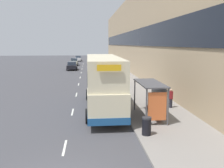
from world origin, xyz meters
TOP-DOWN VIEW (x-y plane):
  - pavement at (6.50, 38.50)m, footprint 5.00×93.00m
  - terrace_facade at (10.49, 38.50)m, footprint 3.10×93.00m
  - lane_mark_0 at (0.00, 3.61)m, footprint 0.12×2.00m
  - lane_mark_1 at (0.00, 10.48)m, footprint 0.12×2.00m
  - lane_mark_2 at (0.00, 17.35)m, footprint 0.12×2.00m
  - lane_mark_3 at (0.00, 24.22)m, footprint 0.12×2.00m
  - lane_mark_4 at (0.00, 31.09)m, footprint 0.12×2.00m
  - lane_mark_5 at (0.00, 37.96)m, footprint 0.12×2.00m
  - lane_mark_6 at (0.00, 44.83)m, footprint 0.12×2.00m
  - lane_mark_7 at (0.00, 51.70)m, footprint 0.12×2.00m
  - lane_mark_8 at (0.00, 58.57)m, footprint 0.12×2.00m
  - bus_shelter at (5.77, 7.85)m, footprint 1.60×4.20m
  - double_decker_bus_near at (2.47, 11.01)m, footprint 2.85×11.21m
  - car_0 at (-2.15, 54.33)m, footprint 1.92×3.98m
  - car_1 at (3.09, 67.50)m, footprint 2.01×4.34m
  - car_2 at (-1.72, 70.07)m, footprint 1.92×4.13m
  - car_3 at (-2.02, 43.21)m, footprint 2.09×4.43m
  - pedestrian_at_shelter at (7.28, 11.99)m, footprint 0.33×0.33m
  - pedestrian_1 at (7.97, 10.55)m, footprint 0.31×0.31m
  - litter_bin at (4.55, 4.65)m, footprint 0.55×0.55m

SIDE VIEW (x-z plane):
  - lane_mark_0 at x=0.00m, z-range 0.00..0.01m
  - lane_mark_1 at x=0.00m, z-range 0.00..0.01m
  - lane_mark_2 at x=0.00m, z-range 0.00..0.01m
  - lane_mark_3 at x=0.00m, z-range 0.00..0.01m
  - lane_mark_4 at x=0.00m, z-range 0.00..0.01m
  - lane_mark_5 at x=0.00m, z-range 0.00..0.01m
  - lane_mark_6 at x=0.00m, z-range 0.00..0.01m
  - lane_mark_7 at x=0.00m, z-range 0.00..0.01m
  - lane_mark_8 at x=0.00m, z-range 0.00..0.01m
  - pavement at x=6.50m, z-range 0.00..0.14m
  - litter_bin at x=4.55m, z-range 0.14..1.19m
  - car_2 at x=-1.72m, z-range -0.01..1.69m
  - car_3 at x=-2.02m, z-range 0.00..1.69m
  - car_1 at x=3.09m, z-range -0.01..1.71m
  - car_0 at x=-2.15m, z-range -0.02..1.78m
  - pedestrian_1 at x=7.97m, z-range 0.16..1.72m
  - pedestrian_at_shelter at x=7.28m, z-range 0.16..1.83m
  - bus_shelter at x=5.77m, z-range 0.64..3.12m
  - double_decker_bus_near at x=2.47m, z-range 0.14..4.44m
  - terrace_facade at x=10.49m, z-range 0.00..14.02m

